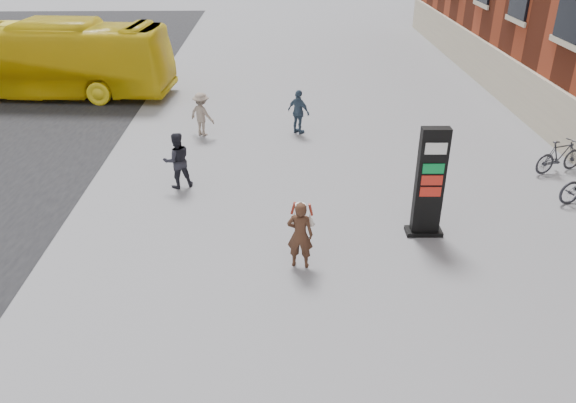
{
  "coord_description": "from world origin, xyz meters",
  "views": [
    {
      "loc": [
        0.3,
        -9.84,
        6.93
      ],
      "look_at": [
        0.55,
        1.38,
        1.06
      ],
      "focal_mm": 35.0,
      "sensor_mm": 36.0,
      "label": 1
    }
  ],
  "objects_px": {
    "pedestrian_b": "(202,114)",
    "bike_7": "(560,156)",
    "info_pylon": "(430,183)",
    "woman": "(300,234)",
    "pedestrian_a": "(177,160)",
    "pedestrian_c": "(299,112)",
    "bus": "(36,59)"
  },
  "relations": [
    {
      "from": "woman",
      "to": "pedestrian_b",
      "type": "xyz_separation_m",
      "value": [
        -3.0,
        8.04,
        -0.05
      ]
    },
    {
      "from": "pedestrian_a",
      "to": "pedestrian_b",
      "type": "height_order",
      "value": "pedestrian_a"
    },
    {
      "from": "info_pylon",
      "to": "woman",
      "type": "height_order",
      "value": "info_pylon"
    },
    {
      "from": "pedestrian_b",
      "to": "bike_7",
      "type": "relative_size",
      "value": 0.89
    },
    {
      "from": "woman",
      "to": "pedestrian_b",
      "type": "bearing_deg",
      "value": -58.19
    },
    {
      "from": "woman",
      "to": "pedestrian_c",
      "type": "distance_m",
      "value": 8.15
    },
    {
      "from": "info_pylon",
      "to": "pedestrian_b",
      "type": "distance_m",
      "value": 9.07
    },
    {
      "from": "woman",
      "to": "pedestrian_a",
      "type": "bearing_deg",
      "value": -39.85
    },
    {
      "from": "pedestrian_a",
      "to": "woman",
      "type": "bearing_deg",
      "value": 106.99
    },
    {
      "from": "info_pylon",
      "to": "bus",
      "type": "bearing_deg",
      "value": 139.79
    },
    {
      "from": "info_pylon",
      "to": "pedestrian_c",
      "type": "distance_m",
      "value": 7.4
    },
    {
      "from": "bus",
      "to": "bike_7",
      "type": "bearing_deg",
      "value": -109.07
    },
    {
      "from": "woman",
      "to": "pedestrian_b",
      "type": "height_order",
      "value": "woman"
    },
    {
      "from": "bus",
      "to": "pedestrian_b",
      "type": "xyz_separation_m",
      "value": [
        7.21,
        -4.8,
        -0.78
      ]
    },
    {
      "from": "pedestrian_c",
      "to": "woman",
      "type": "bearing_deg",
      "value": 128.73
    },
    {
      "from": "pedestrian_a",
      "to": "pedestrian_c",
      "type": "bearing_deg",
      "value": -152.09
    },
    {
      "from": "info_pylon",
      "to": "pedestrian_b",
      "type": "xyz_separation_m",
      "value": [
        -6.03,
        6.75,
        -0.6
      ]
    },
    {
      "from": "bus",
      "to": "pedestrian_b",
      "type": "distance_m",
      "value": 8.7
    },
    {
      "from": "pedestrian_a",
      "to": "bike_7",
      "type": "relative_size",
      "value": 0.95
    },
    {
      "from": "woman",
      "to": "bike_7",
      "type": "distance_m",
      "value": 9.14
    },
    {
      "from": "pedestrian_a",
      "to": "pedestrian_b",
      "type": "distance_m",
      "value": 4.04
    },
    {
      "from": "woman",
      "to": "bike_7",
      "type": "relative_size",
      "value": 0.93
    },
    {
      "from": "pedestrian_b",
      "to": "bike_7",
      "type": "bearing_deg",
      "value": -163.45
    },
    {
      "from": "info_pylon",
      "to": "woman",
      "type": "xyz_separation_m",
      "value": [
        -3.03,
        -1.29,
        -0.54
      ]
    },
    {
      "from": "woman",
      "to": "pedestrian_a",
      "type": "height_order",
      "value": "pedestrian_a"
    },
    {
      "from": "pedestrian_b",
      "to": "bus",
      "type": "bearing_deg",
      "value": -0.1
    },
    {
      "from": "woman",
      "to": "pedestrian_a",
      "type": "xyz_separation_m",
      "value": [
        -3.22,
        4.0,
        -0.0
      ]
    },
    {
      "from": "pedestrian_c",
      "to": "bus",
      "type": "bearing_deg",
      "value": 16.72
    },
    {
      "from": "pedestrian_b",
      "to": "bike_7",
      "type": "xyz_separation_m",
      "value": [
        10.82,
        -3.31,
        -0.24
      ]
    },
    {
      "from": "info_pylon",
      "to": "bike_7",
      "type": "relative_size",
      "value": 1.6
    },
    {
      "from": "woman",
      "to": "pedestrian_c",
      "type": "height_order",
      "value": "woman"
    },
    {
      "from": "info_pylon",
      "to": "pedestrian_b",
      "type": "height_order",
      "value": "info_pylon"
    }
  ]
}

